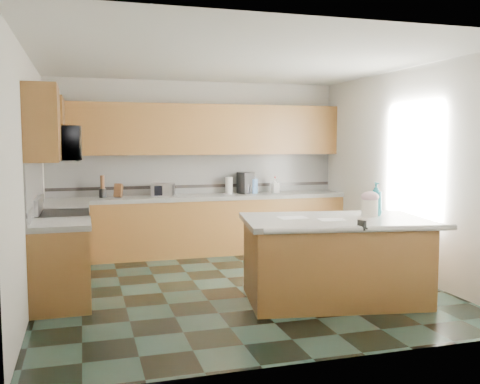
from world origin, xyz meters
name	(u,v)px	position (x,y,z in m)	size (l,w,h in m)	color
floor	(236,287)	(0.00, 0.00, 0.00)	(4.60, 4.60, 0.00)	black
ceiling	(236,60)	(0.00, 0.00, 2.70)	(4.60, 4.60, 0.00)	white
wall_back	(196,167)	(0.00, 2.32, 1.35)	(4.60, 0.04, 2.70)	silver
wall_front	(319,194)	(0.00, -2.32, 1.35)	(4.60, 0.04, 2.70)	silver
wall_left	(27,180)	(-2.32, 0.00, 1.35)	(0.04, 4.60, 2.70)	silver
wall_right	(406,173)	(2.32, 0.00, 1.35)	(0.04, 4.60, 2.70)	silver
back_base_cab	(201,227)	(0.00, 2.00, 0.43)	(4.60, 0.60, 0.86)	#361E0E
back_countertop	(201,197)	(0.00, 2.00, 0.89)	(4.60, 0.64, 0.06)	white
back_upper_cab	(198,130)	(0.00, 2.13, 1.94)	(4.60, 0.33, 0.78)	#361E0E
back_backsplash	(197,174)	(0.00, 2.29, 1.24)	(4.60, 0.02, 0.63)	silver
back_accent_band	(197,186)	(0.00, 2.28, 1.04)	(4.60, 0.01, 0.05)	black
left_base_cab_rear	(65,242)	(-2.00, 1.29, 0.43)	(0.60, 0.82, 0.86)	#361E0E
left_counter_rear	(64,207)	(-2.00, 1.29, 0.89)	(0.64, 0.82, 0.06)	white
left_base_cab_front	(61,268)	(-2.00, -0.24, 0.43)	(0.60, 0.72, 0.86)	#361E0E
left_counter_front	(59,224)	(-2.00, -0.24, 0.89)	(0.64, 0.72, 0.06)	white
left_backsplash	(35,186)	(-2.29, 0.55, 1.24)	(0.02, 2.30, 0.63)	silver
left_accent_band	(36,203)	(-2.28, 0.55, 1.04)	(0.01, 2.30, 0.05)	black
left_upper_cab_rear	(51,127)	(-2.13, 1.42, 1.94)	(0.33, 1.09, 0.78)	#361E0E
left_upper_cab_front	(42,124)	(-2.13, -0.24, 1.94)	(0.33, 0.72, 0.78)	#361E0E
range_body	(63,253)	(-2.00, 0.50, 0.44)	(0.60, 0.76, 0.88)	#B7B7BC
range_oven_door	(89,254)	(-1.71, 0.50, 0.40)	(0.02, 0.68, 0.55)	black
range_cooktop	(62,214)	(-2.00, 0.50, 0.90)	(0.62, 0.78, 0.04)	black
range_handle	(90,223)	(-1.68, 0.50, 0.78)	(0.02, 0.02, 0.66)	#B7B7BC
range_backguard	(38,205)	(-2.26, 0.50, 1.02)	(0.06, 0.76, 0.18)	#B7B7BC
microwave	(60,144)	(-2.00, 0.50, 1.73)	(0.73, 0.50, 0.41)	#B7B7BC
island_base	(334,262)	(0.89, -0.83, 0.43)	(1.88, 1.07, 0.86)	#361E0E
island_top	(335,221)	(0.89, -0.83, 0.89)	(1.98, 1.17, 0.06)	white
island_bullnose	(362,229)	(0.89, -1.41, 0.89)	(0.06, 0.06, 1.98)	white
treat_jar	(370,208)	(1.33, -0.80, 1.01)	(0.18, 0.18, 0.19)	#EFE3CE
treat_jar_lid	(370,197)	(1.33, -0.80, 1.14)	(0.20, 0.20, 0.12)	#D1A2AC
treat_jar_knob	(370,193)	(1.33, -0.80, 1.18)	(0.02, 0.02, 0.06)	tan
treat_jar_knob_end_l	(367,193)	(1.30, -0.80, 1.18)	(0.03, 0.03, 0.03)	tan
treat_jar_knob_end_r	(373,193)	(1.36, -0.80, 1.18)	(0.03, 0.03, 0.03)	tan
soap_bottle_island	(376,199)	(1.43, -0.76, 1.11)	(0.14, 0.15, 0.38)	teal
paper_sheet_a	(332,220)	(0.81, -0.92, 0.92)	(0.28, 0.21, 0.00)	white
paper_sheet_b	(293,218)	(0.46, -0.67, 0.92)	(0.31, 0.23, 0.00)	white
clamp_body	(362,225)	(0.90, -1.39, 0.93)	(0.03, 0.11, 0.10)	black
clamp_handle	(365,228)	(0.90, -1.46, 0.91)	(0.02, 0.02, 0.08)	black
knife_block	(118,191)	(-1.25, 2.05, 1.02)	(0.11, 0.09, 0.20)	#472814
utensil_crock	(103,193)	(-1.47, 2.08, 0.99)	(0.11, 0.11, 0.14)	black
utensil_bundle	(102,182)	(-1.47, 2.08, 1.15)	(0.06, 0.06, 0.20)	#472814
toaster_oven	(163,190)	(-0.58, 2.05, 1.02)	(0.33, 0.22, 0.19)	#B7B7BC
toaster_oven_door	(164,191)	(-0.58, 1.95, 1.02)	(0.29, 0.01, 0.15)	black
paper_towel	(229,186)	(0.48, 2.10, 1.05)	(0.12, 0.12, 0.27)	white
paper_towel_base	(229,193)	(0.48, 2.10, 0.93)	(0.18, 0.18, 0.01)	#B7B7BC
water_jug	(253,186)	(0.88, 2.06, 1.04)	(0.14, 0.14, 0.24)	#416FAC
water_jug_neck	(253,178)	(0.88, 2.06, 1.18)	(0.07, 0.07, 0.03)	#416FAC
coffee_maker	(246,183)	(0.76, 2.08, 1.09)	(0.20, 0.22, 0.34)	black
coffee_carafe	(247,189)	(0.76, 2.03, 0.99)	(0.14, 0.14, 0.14)	black
soap_bottle_back	(275,186)	(1.25, 2.05, 1.04)	(0.11, 0.11, 0.24)	white
soap_back_cap	(275,177)	(1.25, 2.05, 1.17)	(0.02, 0.02, 0.03)	red
window_light_proxy	(414,162)	(2.29, -0.20, 1.50)	(0.02, 1.40, 1.10)	white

